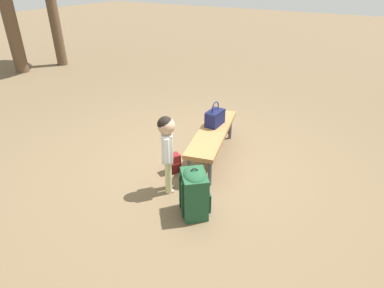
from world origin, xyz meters
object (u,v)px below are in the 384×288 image
object	(u,v)px
backpack_large	(194,191)
backpack_small	(173,162)
child_standing	(167,143)
park_bench	(212,134)
handbag	(215,117)

from	to	relation	value
backpack_large	backpack_small	distance (m)	0.93
backpack_small	child_standing	bearing A→B (deg)	25.50
park_bench	backpack_large	world-z (taller)	backpack_large
park_bench	child_standing	bearing A→B (deg)	-5.41
park_bench	backpack_large	bearing A→B (deg)	18.66
backpack_large	handbag	bearing A→B (deg)	-161.38
park_bench	backpack_small	xyz separation A→B (m)	(0.61, -0.28, -0.24)
handbag	child_standing	size ratio (longest dim) A/B	0.36
backpack_small	park_bench	bearing A→B (deg)	155.14
child_standing	backpack_small	xyz separation A→B (m)	(-0.39, -0.19, -0.53)
handbag	child_standing	distance (m)	1.20
park_bench	backpack_small	size ratio (longest dim) A/B	5.43
handbag	backpack_large	size ratio (longest dim) A/B	0.60
handbag	backpack_large	xyz separation A→B (m)	(1.41, 0.47, -0.27)
park_bench	child_standing	size ratio (longest dim) A/B	1.61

